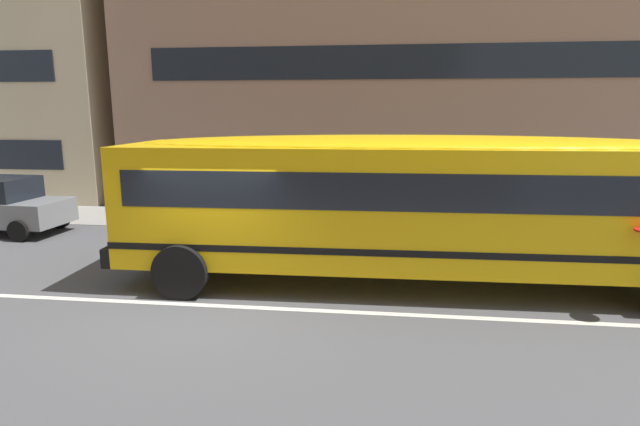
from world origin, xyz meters
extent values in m
plane|color=#4C4C4F|center=(0.00, 0.00, 0.00)|extent=(400.00, 400.00, 0.00)
cube|color=gray|center=(0.00, 7.56, 0.01)|extent=(120.00, 3.00, 0.01)
cube|color=silver|center=(0.00, 0.00, 0.00)|extent=(110.00, 0.16, 0.01)
cube|color=yellow|center=(3.80, 1.71, 1.70)|extent=(11.75, 2.86, 2.34)
cube|color=black|center=(-2.14, 1.61, 0.72)|extent=(0.26, 2.66, 0.38)
cube|color=black|center=(3.80, 1.71, 2.12)|extent=(11.05, 2.89, 0.68)
cube|color=black|center=(3.80, 1.71, 1.01)|extent=(11.77, 2.89, 0.13)
ellipsoid|color=yellow|center=(3.80, 1.71, 2.87)|extent=(11.28, 2.64, 0.38)
cylinder|color=black|center=(8.22, 3.12, 0.53)|extent=(1.07, 0.32, 1.06)
cylinder|color=black|center=(-0.67, 2.96, 0.53)|extent=(1.07, 0.32, 1.06)
cylinder|color=black|center=(-0.63, 0.30, 0.53)|extent=(1.07, 0.32, 1.06)
cube|color=gray|center=(-7.98, 4.80, 0.65)|extent=(3.97, 1.88, 0.70)
cylinder|color=black|center=(-6.64, 5.59, 0.30)|extent=(0.61, 0.21, 0.60)
cylinder|color=black|center=(-6.72, 3.89, 0.30)|extent=(0.61, 0.21, 0.60)
cube|color=#C6B28E|center=(-15.06, 15.42, 8.00)|extent=(15.23, 12.73, 16.00)
cube|color=#93705B|center=(3.53, 14.00, 8.00)|extent=(20.19, 9.87, 16.00)
cube|color=black|center=(3.53, 9.04, 1.92)|extent=(16.96, 0.04, 1.10)
cube|color=black|center=(3.53, 9.04, 5.12)|extent=(16.96, 0.04, 1.10)
camera|label=1|loc=(3.13, -8.56, 3.53)|focal=28.56mm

